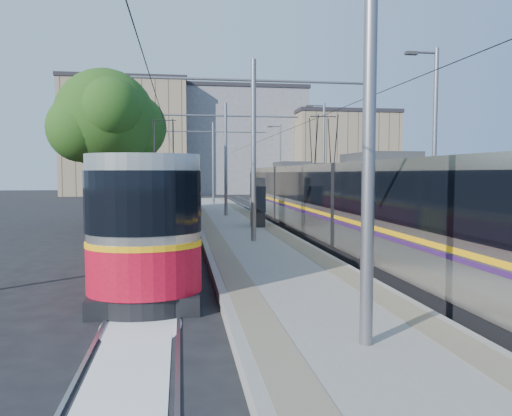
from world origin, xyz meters
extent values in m
plane|color=black|center=(0.00, 0.00, 0.00)|extent=(160.00, 160.00, 0.00)
cube|color=gray|center=(0.00, 17.00, 0.15)|extent=(4.00, 50.00, 0.30)
cube|color=gray|center=(-1.45, 17.00, 0.30)|extent=(0.70, 50.00, 0.01)
cube|color=gray|center=(1.45, 17.00, 0.30)|extent=(0.70, 50.00, 0.01)
cube|color=gray|center=(-4.32, 17.00, 0.01)|extent=(0.07, 70.00, 0.03)
cube|color=gray|center=(-2.88, 17.00, 0.01)|extent=(0.07, 70.00, 0.03)
cube|color=gray|center=(2.88, 17.00, 0.01)|extent=(0.07, 70.00, 0.03)
cube|color=gray|center=(4.32, 17.00, 0.01)|extent=(0.07, 70.00, 0.03)
cube|color=silver|center=(-3.60, -3.00, 0.01)|extent=(1.20, 5.00, 0.01)
cube|color=black|center=(-3.60, 13.54, 0.20)|extent=(2.30, 29.41, 0.40)
cube|color=beige|center=(-3.60, 13.54, 1.85)|extent=(2.40, 27.81, 2.90)
cube|color=black|center=(-3.60, 13.54, 2.35)|extent=(2.43, 27.81, 1.30)
cube|color=#F5AB0C|center=(-3.60, 13.54, 1.45)|extent=(2.43, 27.81, 0.12)
cube|color=red|center=(-3.60, 13.54, 0.95)|extent=(2.42, 27.81, 1.10)
cube|color=#2D2D30|center=(-3.60, 13.54, 3.45)|extent=(1.68, 3.00, 0.30)
cube|color=black|center=(3.60, 10.81, 0.20)|extent=(2.30, 31.99, 0.40)
cube|color=#A9A69B|center=(3.60, 10.81, 1.85)|extent=(2.40, 30.39, 2.90)
cube|color=black|center=(3.60, 10.81, 2.35)|extent=(2.43, 30.39, 1.30)
cube|color=#FFAD0D|center=(3.60, 10.81, 1.45)|extent=(2.43, 30.39, 0.12)
cube|color=#34164F|center=(3.60, 10.81, 1.30)|extent=(2.43, 30.39, 0.10)
cube|color=#2D2D30|center=(3.60, 10.81, 3.45)|extent=(1.68, 3.00, 0.30)
cylinder|color=slate|center=(0.00, -4.00, 3.80)|extent=(0.20, 0.20, 7.00)
cylinder|color=slate|center=(0.00, 8.00, 3.80)|extent=(0.20, 0.20, 7.00)
cylinder|color=slate|center=(0.00, 8.00, 6.50)|extent=(9.20, 0.10, 0.10)
cylinder|color=slate|center=(0.00, 20.00, 3.80)|extent=(0.20, 0.20, 7.00)
cylinder|color=slate|center=(0.00, 20.00, 6.50)|extent=(9.20, 0.10, 0.10)
cylinder|color=slate|center=(0.00, 32.00, 3.80)|extent=(0.20, 0.20, 7.00)
cylinder|color=slate|center=(0.00, 32.00, 6.50)|extent=(9.20, 0.10, 0.10)
cylinder|color=black|center=(-3.60, 17.00, 5.55)|extent=(0.02, 70.00, 0.02)
cylinder|color=black|center=(3.60, 17.00, 5.55)|extent=(0.02, 70.00, 0.02)
cylinder|color=slate|center=(-7.50, 18.00, 4.00)|extent=(0.18, 0.18, 8.00)
cube|color=#2D2D30|center=(-6.40, 18.00, 7.75)|extent=(0.50, 0.22, 0.12)
cylinder|color=slate|center=(-7.50, 34.00, 4.00)|extent=(0.18, 0.18, 8.00)
cube|color=#2D2D30|center=(-6.40, 34.00, 7.75)|extent=(0.50, 0.22, 0.12)
cylinder|color=slate|center=(7.50, 8.00, 4.00)|extent=(0.18, 0.18, 8.00)
cube|color=#2D2D30|center=(6.40, 8.00, 7.75)|extent=(0.50, 0.22, 0.12)
cylinder|color=slate|center=(7.50, 24.00, 4.00)|extent=(0.18, 0.18, 8.00)
cube|color=#2D2D30|center=(6.40, 24.00, 7.75)|extent=(0.50, 0.22, 0.12)
cylinder|color=slate|center=(7.50, 40.00, 4.00)|extent=(0.18, 0.18, 8.00)
cube|color=#2D2D30|center=(6.40, 40.00, 7.75)|extent=(0.50, 0.22, 0.12)
cube|color=black|center=(0.97, 13.19, 1.51)|extent=(0.68, 1.08, 2.43)
cube|color=black|center=(0.97, 13.19, 1.67)|extent=(0.72, 1.13, 1.27)
cylinder|color=#382314|center=(-6.72, 16.26, 1.75)|extent=(0.48, 0.48, 3.50)
sphere|color=#1E4012|center=(-6.72, 16.26, 5.80)|extent=(5.25, 5.25, 5.25)
sphere|color=#1E4012|center=(-5.41, 17.14, 5.47)|extent=(3.72, 3.72, 3.72)
cube|color=gray|center=(-10.00, 60.00, 7.47)|extent=(16.00, 12.00, 14.95)
cube|color=#262328|center=(-10.00, 60.00, 15.20)|extent=(16.32, 12.24, 0.50)
cube|color=gray|center=(6.00, 64.00, 7.37)|extent=(18.00, 14.00, 14.73)
cube|color=#262328|center=(6.00, 64.00, 14.98)|extent=(18.36, 14.28, 0.50)
cube|color=gray|center=(20.00, 58.00, 5.56)|extent=(14.00, 10.00, 11.12)
cube|color=#262328|center=(20.00, 58.00, 11.37)|extent=(14.28, 10.20, 0.50)
camera|label=1|loc=(-2.81, -11.22, 2.94)|focal=35.00mm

